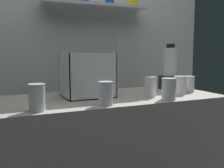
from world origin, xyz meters
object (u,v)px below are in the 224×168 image
Objects in this scene: juice_cup_mango_far_left at (37,99)px; juice_cup_beet_right at (169,90)px; juice_cup_pomegranate_far_right at (180,86)px; juice_cup_orange_left at (106,95)px; juice_cup_mango_rightmost at (188,85)px; carrot_display_bin at (87,83)px; blender_pitcher at (170,72)px; juice_cup_mango_middle at (150,88)px.

juice_cup_mango_far_left reaches higher than juice_cup_beet_right.
juice_cup_mango_far_left is 1.12× the size of juice_cup_pomegranate_far_right.
juice_cup_mango_rightmost is at bearing 15.62° from juice_cup_orange_left.
juice_cup_orange_left is at bearing -166.90° from juice_cup_pomegranate_far_right.
juice_cup_mango_far_left is (-0.36, -0.29, -0.03)m from carrot_display_bin.
juice_cup_orange_left is at bearing -151.60° from blender_pitcher.
juice_cup_pomegranate_far_right is at bearing 13.10° from juice_cup_orange_left.
blender_pitcher is 0.42m from juice_cup_mango_middle.
juice_cup_mango_far_left is 0.36m from juice_cup_orange_left.
juice_cup_beet_right is at bearing -0.86° from juice_cup_orange_left.
juice_cup_pomegranate_far_right is at bearing -110.42° from blender_pitcher.
juice_cup_mango_rightmost is at bearing 11.00° from juice_cup_mango_middle.
carrot_display_bin is 2.28× the size of juice_cup_mango_far_left.
juice_cup_pomegranate_far_right is at bearing 8.19° from juice_cup_mango_far_left.
juice_cup_pomegranate_far_right is (0.98, 0.14, -0.00)m from juice_cup_mango_far_left.
blender_pitcher is 2.85× the size of juice_cup_pomegranate_far_right.
blender_pitcher is 0.80m from juice_cup_orange_left.
blender_pitcher is 1.13m from juice_cup_mango_far_left.
juice_cup_pomegranate_far_right is (0.61, -0.15, -0.04)m from carrot_display_bin.
juice_cup_pomegranate_far_right is (0.61, 0.14, -0.00)m from juice_cup_orange_left.
carrot_display_bin is at bearing 166.13° from juice_cup_pomegranate_far_right.
juice_cup_orange_left is 0.63m from juice_cup_pomegranate_far_right.
juice_cup_mango_far_left is at bearing -169.75° from juice_cup_mango_middle.
juice_cup_mango_far_left reaches higher than juice_cup_mango_middle.
carrot_display_bin reaches higher than juice_cup_orange_left.
carrot_display_bin is 0.74m from juice_cup_mango_rightmost.
juice_cup_mango_far_left is 1.22× the size of juice_cup_mango_rightmost.
juice_cup_beet_right is at bearing -143.49° from juice_cup_pomegranate_far_right.
blender_pitcher reaches higher than juice_cup_orange_left.
juice_cup_pomegranate_far_right is at bearing -13.87° from carrot_display_bin.
carrot_display_bin is at bearing 173.23° from juice_cup_mango_rightmost.
juice_cup_mango_rightmost is (0.74, 0.21, -0.01)m from juice_cup_orange_left.
juice_cup_mango_rightmost is at bearing 27.03° from juice_cup_pomegranate_far_right.
juice_cup_orange_left is 1.17× the size of juice_cup_mango_rightmost.
carrot_display_bin is 0.40m from juice_cup_mango_middle.
juice_cup_mango_middle is at bearing -23.24° from carrot_display_bin.
juice_cup_beet_right is 1.08× the size of juice_cup_pomegranate_far_right.
juice_cup_mango_middle is 0.24m from juice_cup_pomegranate_far_right.
juice_cup_mango_rightmost is (0.04, -0.17, -0.08)m from blender_pitcher.
juice_cup_orange_left is (-0.00, -0.29, -0.03)m from carrot_display_bin.
carrot_display_bin reaches higher than juice_cup_mango_rightmost.
juice_cup_beet_right reaches higher than juice_cup_mango_rightmost.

